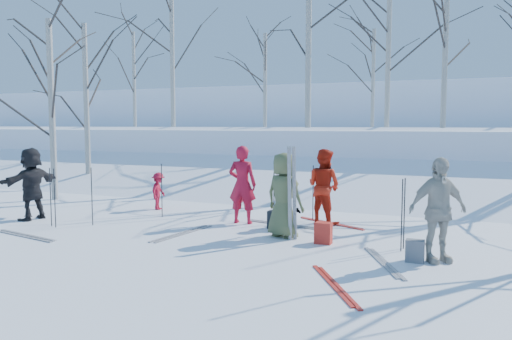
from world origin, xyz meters
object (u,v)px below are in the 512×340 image
at_px(skier_red_north, 242,185).
at_px(backpack_grey, 415,251).
at_px(skier_redor_behind, 324,186).
at_px(dog, 295,219).
at_px(backpack_red, 323,233).
at_px(skier_grey_west, 32,184).
at_px(skier_olive_center, 284,195).
at_px(backpack_dark, 276,220).
at_px(skier_red_seated, 159,191).
at_px(skier_cream_east, 438,210).

distance_m(skier_red_north, backpack_grey, 4.56).
relative_size(skier_redor_behind, dog, 3.30).
relative_size(backpack_red, backpack_grey, 1.11).
relative_size(skier_redor_behind, skier_grey_west, 0.99).
height_order(skier_olive_center, skier_red_north, skier_red_north).
bearing_deg(skier_olive_center, skier_redor_behind, -84.92).
bearing_deg(skier_grey_west, backpack_red, 98.09).
distance_m(skier_redor_behind, dog, 1.17).
bearing_deg(skier_olive_center, backpack_red, -177.37).
bearing_deg(backpack_dark, skier_redor_behind, 50.47).
bearing_deg(backpack_red, backpack_grey, -20.71).
relative_size(skier_red_seated, backpack_grey, 2.68).
height_order(skier_red_north, backpack_red, skier_red_north).
xyz_separation_m(backpack_red, backpack_grey, (1.78, -0.67, -0.02)).
bearing_deg(skier_redor_behind, backpack_red, 127.05).
distance_m(skier_grey_west, dog, 6.48).
relative_size(skier_olive_center, skier_red_north, 0.96).
bearing_deg(skier_red_north, backpack_grey, 149.24).
xyz_separation_m(skier_red_north, skier_redor_behind, (1.77, 0.73, -0.04)).
xyz_separation_m(skier_redor_behind, skier_red_seated, (-4.68, 0.13, -0.37)).
xyz_separation_m(skier_olive_center, skier_redor_behind, (0.38, 1.73, 0.00)).
height_order(skier_olive_center, backpack_dark, skier_olive_center).
bearing_deg(skier_grey_west, skier_olive_center, 100.62).
height_order(skier_cream_east, skier_grey_west, skier_cream_east).
distance_m(skier_cream_east, backpack_red, 2.28).
bearing_deg(dog, backpack_red, 117.25).
bearing_deg(backpack_red, skier_red_seated, 158.11).
xyz_separation_m(skier_red_north, backpack_dark, (0.94, -0.27, -0.72)).
bearing_deg(backpack_red, skier_olive_center, 165.28).
relative_size(skier_red_north, skier_grey_west, 1.04).
bearing_deg(backpack_dark, skier_red_north, 164.29).
distance_m(skier_red_north, skier_grey_west, 5.18).
xyz_separation_m(skier_olive_center, skier_grey_west, (-6.33, -0.58, 0.01)).
relative_size(skier_red_seated, skier_grey_west, 0.57).
height_order(skier_red_seated, backpack_red, skier_red_seated).
xyz_separation_m(skier_olive_center, dog, (-0.05, 0.85, -0.65)).
bearing_deg(skier_red_seated, skier_redor_behind, -102.37).
relative_size(dog, backpack_grey, 1.40).
relative_size(skier_olive_center, backpack_red, 4.18).
xyz_separation_m(skier_red_north, dog, (1.35, -0.15, -0.69)).
relative_size(skier_grey_west, dog, 3.33).
bearing_deg(backpack_grey, skier_redor_behind, 131.16).
relative_size(skier_cream_east, skier_grey_west, 1.01).
bearing_deg(skier_grey_west, dog, 108.20).
bearing_deg(backpack_red, backpack_dark, 144.42).
distance_m(skier_redor_behind, backpack_dark, 1.46).
bearing_deg(skier_grey_west, skier_red_seated, 145.60).
bearing_deg(skier_cream_east, skier_redor_behind, 101.71).
xyz_separation_m(skier_red_north, skier_cream_east, (4.41, -1.76, -0.03)).
distance_m(backpack_red, backpack_dark, 1.66).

